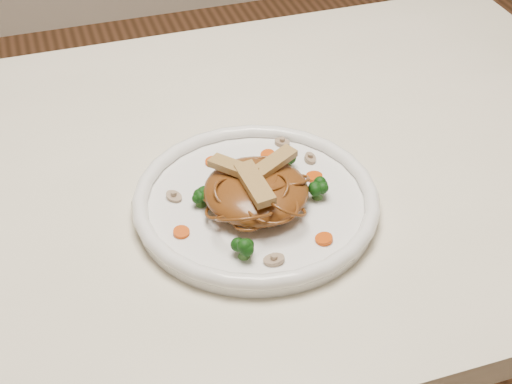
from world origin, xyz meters
name	(u,v)px	position (x,y,z in m)	size (l,w,h in m)	color
table	(246,217)	(0.00, 0.00, 0.65)	(1.20, 0.80, 0.75)	white
plate	(256,205)	(-0.02, -0.10, 0.76)	(0.31, 0.31, 0.02)	white
noodle_mound	(256,191)	(-0.02, -0.10, 0.79)	(0.13, 0.13, 0.04)	brown
chicken_a	(275,162)	(0.01, -0.09, 0.81)	(0.06, 0.02, 0.01)	tan
chicken_b	(233,167)	(-0.04, -0.08, 0.81)	(0.06, 0.02, 0.01)	tan
chicken_c	(255,184)	(-0.03, -0.12, 0.81)	(0.07, 0.02, 0.01)	tan
broccoli_0	(287,160)	(0.04, -0.05, 0.78)	(0.02, 0.02, 0.03)	#10420D
broccoli_1	(201,196)	(-0.08, -0.08, 0.78)	(0.02, 0.02, 0.03)	#10420D
broccoli_2	(244,246)	(-0.06, -0.19, 0.78)	(0.03, 0.03, 0.03)	#10420D
broccoli_3	(318,187)	(0.06, -0.12, 0.78)	(0.03, 0.03, 0.03)	#10420D
carrot_0	(268,155)	(0.03, -0.02, 0.77)	(0.02, 0.02, 0.01)	#CA4407
carrot_1	(181,232)	(-0.12, -0.13, 0.77)	(0.02, 0.02, 0.01)	#CA4407
carrot_2	(314,177)	(0.07, -0.08, 0.77)	(0.02, 0.02, 0.01)	#CA4407
carrot_3	(212,162)	(-0.05, -0.01, 0.77)	(0.02, 0.02, 0.01)	#CA4407
carrot_4	(324,239)	(0.04, -0.19, 0.77)	(0.02, 0.02, 0.01)	#CA4407
mushroom_0	(274,260)	(-0.03, -0.21, 0.77)	(0.02, 0.02, 0.01)	tan
mushroom_1	(310,158)	(0.08, -0.04, 0.77)	(0.02, 0.02, 0.01)	tan
mushroom_2	(174,197)	(-0.11, -0.06, 0.77)	(0.02, 0.02, 0.01)	tan
mushroom_3	(282,143)	(0.05, 0.00, 0.77)	(0.02, 0.02, 0.01)	tan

